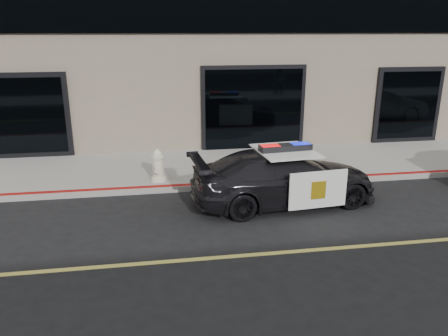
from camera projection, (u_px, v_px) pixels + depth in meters
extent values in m
plane|color=black|center=(382.00, 245.00, 8.40)|extent=(120.00, 120.00, 0.00)
cube|color=gray|center=(297.00, 163.00, 13.32)|extent=(60.00, 3.50, 0.15)
imported|color=black|center=(284.00, 177.00, 10.26)|extent=(2.64, 4.75, 1.28)
cube|color=white|center=(318.00, 190.00, 9.53)|extent=(1.36, 0.16, 0.85)
cube|color=white|center=(286.00, 166.00, 11.21)|extent=(1.36, 0.16, 0.85)
cube|color=white|center=(285.00, 151.00, 10.07)|extent=(1.42, 1.65, 0.02)
cube|color=gold|center=(319.00, 190.00, 9.50)|extent=(0.34, 0.04, 0.40)
cube|color=black|center=(285.00, 148.00, 10.04)|extent=(1.25, 0.44, 0.15)
cube|color=red|center=(270.00, 148.00, 9.95)|extent=(0.45, 0.32, 0.14)
cube|color=#0C19CC|center=(300.00, 146.00, 10.13)|extent=(0.45, 0.32, 0.14)
cylinder|color=#EEE6C6|center=(158.00, 179.00, 11.52)|extent=(0.39, 0.39, 0.09)
cylinder|color=#EEE6C6|center=(158.00, 168.00, 11.42)|extent=(0.28, 0.28, 0.54)
cylinder|color=#EEE6C6|center=(157.00, 157.00, 11.33)|extent=(0.34, 0.34, 0.06)
sphere|color=#EEE6C6|center=(157.00, 154.00, 11.31)|extent=(0.25, 0.25, 0.25)
cylinder|color=#EEE6C6|center=(157.00, 150.00, 11.28)|extent=(0.08, 0.08, 0.08)
cylinder|color=#EEE6C6|center=(158.00, 163.00, 11.57)|extent=(0.14, 0.13, 0.14)
cylinder|color=#EEE6C6|center=(158.00, 167.00, 11.22)|extent=(0.14, 0.13, 0.14)
cylinder|color=#EEE6C6|center=(158.00, 170.00, 11.22)|extent=(0.18, 0.15, 0.18)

